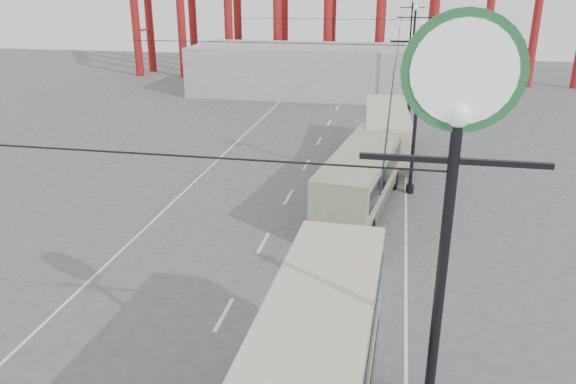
% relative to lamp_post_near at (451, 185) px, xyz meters
% --- Properties ---
extents(road_markings, '(12.52, 120.00, 0.01)m').
position_rel_lamp_post_near_xyz_m(road_markings, '(-6.46, 22.70, -7.86)').
color(road_markings, silver).
rests_on(road_markings, ground).
extents(lamp_post_near, '(3.20, 0.44, 10.80)m').
position_rel_lamp_post_near_xyz_m(lamp_post_near, '(0.00, 0.00, 0.00)').
color(lamp_post_near, black).
rests_on(lamp_post_near, ground).
extents(lamp_post_mid, '(3.20, 0.44, 9.32)m').
position_rel_lamp_post_near_xyz_m(lamp_post_mid, '(0.00, 21.00, -3.18)').
color(lamp_post_mid, black).
rests_on(lamp_post_mid, ground).
extents(lamp_post_far, '(3.20, 0.44, 9.32)m').
position_rel_lamp_post_near_xyz_m(lamp_post_far, '(0.00, 43.00, -3.18)').
color(lamp_post_far, black).
rests_on(lamp_post_far, ground).
extents(lamp_post_distant, '(3.20, 0.44, 9.32)m').
position_rel_lamp_post_near_xyz_m(lamp_post_distant, '(0.00, 65.00, -3.18)').
color(lamp_post_distant, black).
rests_on(lamp_post_distant, ground).
extents(fairground_shed, '(22.00, 10.00, 5.00)m').
position_rel_lamp_post_near_xyz_m(fairground_shed, '(-11.60, 50.00, -5.36)').
color(fairground_shed, gray).
rests_on(fairground_shed, ground).
extents(single_decker_green, '(4.11, 11.63, 3.22)m').
position_rel_lamp_post_near_xyz_m(single_decker_green, '(-2.49, 18.23, -6.04)').
color(single_decker_green, '#6E825F').
rests_on(single_decker_green, ground).
extents(single_decker_cream, '(3.33, 10.89, 3.34)m').
position_rel_lamp_post_near_xyz_m(single_decker_cream, '(-1.63, 27.37, -5.98)').
color(single_decker_cream, '#BDB098').
rests_on(single_decker_cream, ground).
extents(pedestrian, '(0.79, 0.78, 1.84)m').
position_rel_lamp_post_near_xyz_m(pedestrian, '(-4.15, 10.33, -6.94)').
color(pedestrian, black).
rests_on(pedestrian, ground).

